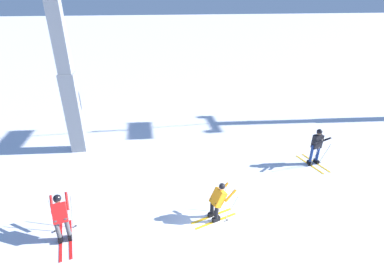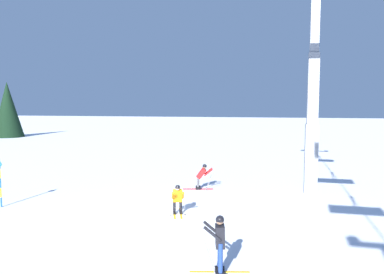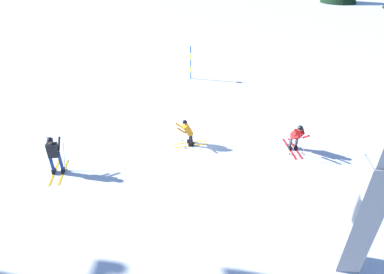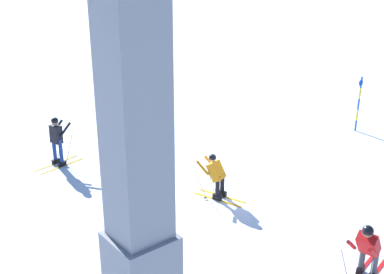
{
  "view_description": "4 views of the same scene",
  "coord_description": "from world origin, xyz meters",
  "px_view_note": "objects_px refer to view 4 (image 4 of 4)",
  "views": [
    {
      "loc": [
        -2.62,
        -6.41,
        6.98
      ],
      "look_at": [
        -0.81,
        3.94,
        1.88
      ],
      "focal_mm": 27.03,
      "sensor_mm": 36.0,
      "label": 1
    },
    {
      "loc": [
        14.85,
        5.54,
        4.91
      ],
      "look_at": [
        -0.5,
        1.86,
        3.51
      ],
      "focal_mm": 33.73,
      "sensor_mm": 36.0,
      "label": 2
    },
    {
      "loc": [
        -1.97,
        14.12,
        8.55
      ],
      "look_at": [
        -0.88,
        3.88,
        2.12
      ],
      "focal_mm": 29.73,
      "sensor_mm": 36.0,
      "label": 3
    },
    {
      "loc": [
        -9.88,
        9.7,
        6.73
      ],
      "look_at": [
        -0.55,
        2.29,
        2.26
      ],
      "focal_mm": 43.55,
      "sensor_mm": 36.0,
      "label": 4
    }
  ],
  "objects_px": {
    "skier_carving_main": "(216,174)",
    "lift_tower_near": "(135,129)",
    "trail_marker_pole": "(359,102)",
    "skier_distant_downhill": "(57,137)",
    "skier_distant_uphill": "(368,247)"
  },
  "relations": [
    {
      "from": "trail_marker_pole",
      "to": "skier_distant_downhill",
      "type": "height_order",
      "value": "trail_marker_pole"
    },
    {
      "from": "skier_carving_main",
      "to": "skier_distant_downhill",
      "type": "distance_m",
      "value": 5.95
    },
    {
      "from": "skier_distant_downhill",
      "to": "trail_marker_pole",
      "type": "bearing_deg",
      "value": -111.47
    },
    {
      "from": "skier_carving_main",
      "to": "trail_marker_pole",
      "type": "height_order",
      "value": "trail_marker_pole"
    },
    {
      "from": "trail_marker_pole",
      "to": "skier_distant_uphill",
      "type": "distance_m",
      "value": 10.47
    },
    {
      "from": "skier_distant_downhill",
      "to": "skier_distant_uphill",
      "type": "bearing_deg",
      "value": -165.27
    },
    {
      "from": "trail_marker_pole",
      "to": "skier_carving_main",
      "type": "bearing_deg",
      "value": 95.33
    },
    {
      "from": "trail_marker_pole",
      "to": "skier_distant_uphill",
      "type": "bearing_deg",
      "value": 124.24
    },
    {
      "from": "skier_distant_downhill",
      "to": "lift_tower_near",
      "type": "bearing_deg",
      "value": 162.72
    },
    {
      "from": "trail_marker_pole",
      "to": "skier_distant_downhill",
      "type": "relative_size",
      "value": 1.27
    },
    {
      "from": "skier_carving_main",
      "to": "lift_tower_near",
      "type": "height_order",
      "value": "lift_tower_near"
    },
    {
      "from": "lift_tower_near",
      "to": "skier_distant_downhill",
      "type": "distance_m",
      "value": 12.12
    },
    {
      "from": "lift_tower_near",
      "to": "skier_distant_uphill",
      "type": "relative_size",
      "value": 6.56
    },
    {
      "from": "trail_marker_pole",
      "to": "skier_distant_uphill",
      "type": "relative_size",
      "value": 1.26
    },
    {
      "from": "trail_marker_pole",
      "to": "skier_distant_uphill",
      "type": "height_order",
      "value": "trail_marker_pole"
    }
  ]
}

